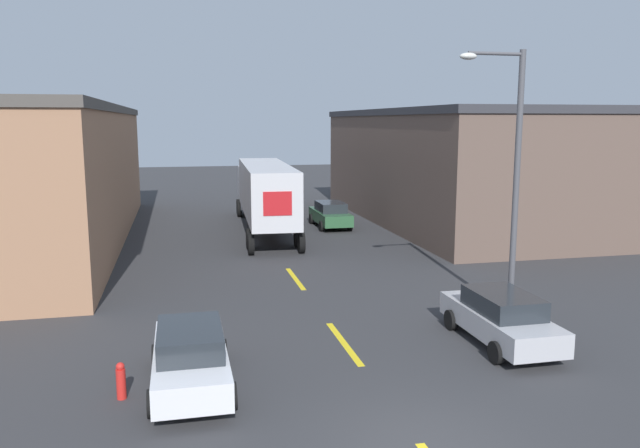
{
  "coord_description": "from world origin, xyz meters",
  "views": [
    {
      "loc": [
        -4.53,
        -10.72,
        6.39
      ],
      "look_at": [
        0.84,
        12.86,
        2.39
      ],
      "focal_mm": 35.0,
      "sensor_mm": 36.0,
      "label": 1
    }
  ],
  "objects_px": {
    "parked_car_left_near": "(190,356)",
    "street_lamp": "(511,167)",
    "fire_hydrant": "(121,381)",
    "semi_truck": "(264,190)",
    "parked_car_right_far": "(330,214)",
    "parked_car_right_near": "(501,317)"
  },
  "relations": [
    {
      "from": "parked_car_left_near",
      "to": "parked_car_right_near",
      "type": "bearing_deg",
      "value": 7.05
    },
    {
      "from": "parked_car_right_near",
      "to": "fire_hydrant",
      "type": "xyz_separation_m",
      "value": [
        -10.41,
        -1.37,
        -0.36
      ]
    },
    {
      "from": "parked_car_right_far",
      "to": "fire_hydrant",
      "type": "bearing_deg",
      "value": -115.23
    },
    {
      "from": "semi_truck",
      "to": "street_lamp",
      "type": "xyz_separation_m",
      "value": [
        5.62,
        -17.83,
        2.51
      ]
    },
    {
      "from": "parked_car_right_near",
      "to": "parked_car_right_far",
      "type": "bearing_deg",
      "value": 90.0
    },
    {
      "from": "parked_car_right_far",
      "to": "fire_hydrant",
      "type": "relative_size",
      "value": 5.19
    },
    {
      "from": "parked_car_left_near",
      "to": "fire_hydrant",
      "type": "distance_m",
      "value": 1.66
    },
    {
      "from": "parked_car_right_far",
      "to": "parked_car_right_near",
      "type": "relative_size",
      "value": 1.0
    },
    {
      "from": "semi_truck",
      "to": "parked_car_left_near",
      "type": "bearing_deg",
      "value": -99.48
    },
    {
      "from": "parked_car_left_near",
      "to": "street_lamp",
      "type": "distance_m",
      "value": 11.73
    },
    {
      "from": "parked_car_right_far",
      "to": "parked_car_right_near",
      "type": "height_order",
      "value": "same"
    },
    {
      "from": "parked_car_right_far",
      "to": "parked_car_right_near",
      "type": "bearing_deg",
      "value": -90.0
    },
    {
      "from": "semi_truck",
      "to": "parked_car_right_near",
      "type": "distance_m",
      "value": 20.85
    },
    {
      "from": "parked_car_right_far",
      "to": "street_lamp",
      "type": "bearing_deg",
      "value": -85.14
    },
    {
      "from": "semi_truck",
      "to": "fire_hydrant",
      "type": "xyz_separation_m",
      "value": [
        -6.34,
        -21.76,
        -1.98
      ]
    },
    {
      "from": "parked_car_right_near",
      "to": "fire_hydrant",
      "type": "bearing_deg",
      "value": -172.5
    },
    {
      "from": "semi_truck",
      "to": "street_lamp",
      "type": "relative_size",
      "value": 1.79
    },
    {
      "from": "semi_truck",
      "to": "parked_car_right_far",
      "type": "height_order",
      "value": "semi_truck"
    },
    {
      "from": "parked_car_right_far",
      "to": "fire_hydrant",
      "type": "xyz_separation_m",
      "value": [
        -10.41,
        -22.1,
        -0.36
      ]
    },
    {
      "from": "parked_car_left_near",
      "to": "street_lamp",
      "type": "relative_size",
      "value": 0.53
    },
    {
      "from": "parked_car_left_near",
      "to": "street_lamp",
      "type": "xyz_separation_m",
      "value": [
        10.36,
        3.64,
        4.14
      ]
    },
    {
      "from": "parked_car_right_far",
      "to": "street_lamp",
      "type": "xyz_separation_m",
      "value": [
        1.54,
        -18.17,
        4.14
      ]
    }
  ]
}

